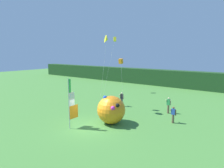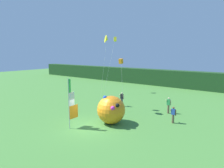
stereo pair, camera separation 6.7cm
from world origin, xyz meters
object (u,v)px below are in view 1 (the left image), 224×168
(inflatable_balloon, at_px, (111,110))
(kite_yellow_delta_0, at_px, (107,39))
(person_mid_field, at_px, (168,105))
(person_far_left, at_px, (122,99))
(banner_flag, at_px, (72,104))
(person_near_banner, at_px, (173,114))
(kite_orange_box_2, at_px, (121,62))
(kite_yellow_box_1, at_px, (115,39))

(inflatable_balloon, height_order, kite_yellow_delta_0, kite_yellow_delta_0)
(person_mid_field, bearing_deg, person_far_left, -172.73)
(person_mid_field, height_order, person_far_left, person_mid_field)
(banner_flag, height_order, person_near_banner, banner_flag)
(person_mid_field, height_order, kite_yellow_delta_0, kite_yellow_delta_0)
(banner_flag, bearing_deg, inflatable_balloon, 53.94)
(kite_yellow_delta_0, bearing_deg, inflatable_balloon, -45.72)
(person_near_banner, distance_m, kite_orange_box_2, 8.16)
(person_near_banner, relative_size, person_mid_field, 0.90)
(person_mid_field, xyz_separation_m, kite_yellow_delta_0, (-5.86, -3.31, 6.96))
(person_mid_field, relative_size, kite_yellow_box_1, 0.19)
(banner_flag, relative_size, kite_orange_box_2, 0.75)
(kite_yellow_box_1, bearing_deg, person_near_banner, -33.69)
(person_mid_field, xyz_separation_m, kite_orange_box_2, (-5.14, -1.65, 4.57))
(person_near_banner, bearing_deg, inflatable_balloon, -141.87)
(person_near_banner, height_order, kite_yellow_delta_0, kite_yellow_delta_0)
(inflatable_balloon, bearing_deg, person_mid_field, 63.74)
(banner_flag, height_order, inflatable_balloon, banner_flag)
(banner_flag, xyz_separation_m, kite_yellow_delta_0, (-0.71, 5.75, 5.79))
(person_mid_field, bearing_deg, kite_yellow_delta_0, -150.55)
(person_near_banner, height_order, person_far_left, person_far_left)
(kite_yellow_delta_0, bearing_deg, banner_flag, -82.93)
(banner_flag, xyz_separation_m, person_far_left, (-0.44, 8.35, -1.18))
(kite_orange_box_2, bearing_deg, inflatable_balloon, -65.30)
(banner_flag, xyz_separation_m, person_mid_field, (5.15, 9.06, -1.17))
(person_mid_field, relative_size, person_far_left, 1.01)
(banner_flag, distance_m, inflatable_balloon, 3.65)
(person_far_left, xyz_separation_m, kite_yellow_box_1, (-6.14, 6.89, 7.70))
(kite_yellow_box_1, bearing_deg, person_far_left, -48.29)
(kite_yellow_delta_0, bearing_deg, person_mid_field, 29.45)
(banner_flag, distance_m, kite_yellow_delta_0, 8.20)
(banner_flag, relative_size, kite_yellow_delta_0, 0.53)
(person_mid_field, xyz_separation_m, kite_yellow_box_1, (-11.73, 6.17, 7.69))
(banner_flag, distance_m, person_far_left, 8.44)
(person_near_banner, distance_m, kite_yellow_delta_0, 10.21)
(person_far_left, xyz_separation_m, inflatable_balloon, (2.54, -5.47, 0.37))
(person_near_banner, xyz_separation_m, kite_orange_box_2, (-6.62, 0.98, 4.67))
(kite_orange_box_2, bearing_deg, banner_flag, -90.04)
(person_far_left, bearing_deg, kite_yellow_delta_0, -95.90)
(person_near_banner, bearing_deg, person_mid_field, 119.33)
(person_near_banner, distance_m, person_far_left, 7.33)
(kite_yellow_delta_0, distance_m, kite_orange_box_2, 3.00)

